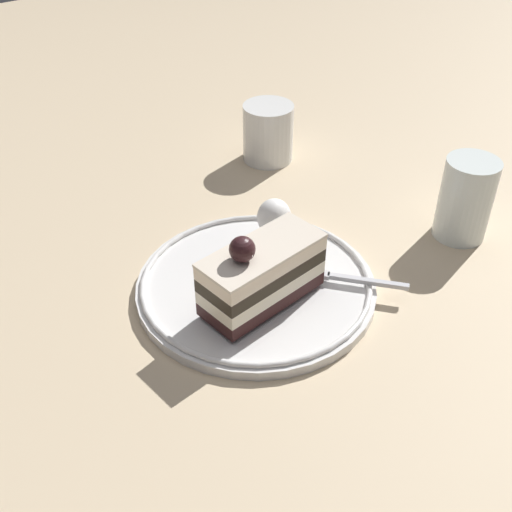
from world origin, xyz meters
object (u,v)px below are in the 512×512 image
(drink_glass_near, at_px, (268,135))
(drink_glass_far, at_px, (465,202))
(dessert_plate, at_px, (256,285))
(cake_slice, at_px, (261,273))
(whipped_cream_dollop, at_px, (274,217))
(fork, at_px, (342,278))

(drink_glass_near, relative_size, drink_glass_far, 0.82)
(dessert_plate, relative_size, cake_slice, 1.89)
(whipped_cream_dollop, xyz_separation_m, drink_glass_near, (-0.11, -0.17, -0.00))
(dessert_plate, height_order, fork, fork)
(dessert_plate, xyz_separation_m, drink_glass_near, (-0.18, -0.22, 0.03))
(drink_glass_near, xyz_separation_m, drink_glass_far, (-0.08, 0.28, 0.01))
(dessert_plate, bearing_deg, fork, 144.42)
(fork, bearing_deg, dessert_plate, -35.58)
(dessert_plate, xyz_separation_m, cake_slice, (0.01, 0.03, 0.04))
(whipped_cream_dollop, bearing_deg, cake_slice, 47.33)
(dessert_plate, distance_m, fork, 0.09)
(dessert_plate, xyz_separation_m, drink_glass_far, (-0.25, 0.05, 0.04))
(fork, xyz_separation_m, drink_glass_far, (-0.18, 0.00, 0.03))
(fork, distance_m, drink_glass_near, 0.29)
(dessert_plate, height_order, whipped_cream_dollop, whipped_cream_dollop)
(fork, relative_size, drink_glass_near, 1.27)
(dessert_plate, bearing_deg, drink_glass_far, 168.24)
(whipped_cream_dollop, bearing_deg, dessert_plate, 41.02)
(cake_slice, relative_size, drink_glass_near, 1.67)
(dessert_plate, bearing_deg, drink_glass_near, -128.32)
(fork, bearing_deg, drink_glass_far, 179.75)
(fork, relative_size, drink_glass_far, 1.04)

